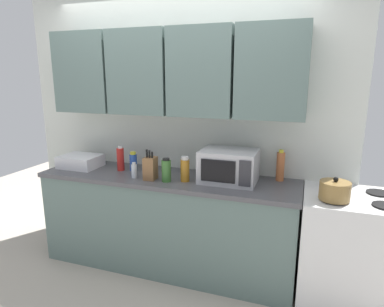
{
  "coord_description": "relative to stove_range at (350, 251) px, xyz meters",
  "views": [
    {
      "loc": [
        1.19,
        -2.98,
        1.8
      ],
      "look_at": [
        0.23,
        -0.25,
        1.12
      ],
      "focal_mm": 31.15,
      "sensor_mm": 36.0,
      "label": 1
    }
  ],
  "objects": [
    {
      "name": "dish_rack",
      "position": [
        -2.52,
        0.02,
        0.51
      ],
      "size": [
        0.38,
        0.3,
        0.12
      ],
      "primitive_type": "cube",
      "color": "silver",
      "rests_on": "counter_run"
    },
    {
      "name": "bottle_red_sauce",
      "position": [
        -2.08,
        0.05,
        0.56
      ],
      "size": [
        0.07,
        0.07,
        0.24
      ],
      "color": "red",
      "rests_on": "counter_run"
    },
    {
      "name": "bottle_green_oil",
      "position": [
        -1.52,
        -0.12,
        0.55
      ],
      "size": [
        0.08,
        0.08,
        0.21
      ],
      "color": "#386B2D",
      "rests_on": "counter_run"
    },
    {
      "name": "microwave",
      "position": [
        -1.01,
        0.05,
        0.59
      ],
      "size": [
        0.48,
        0.37,
        0.28
      ],
      "color": "#B7B7BC",
      "rests_on": "counter_run"
    },
    {
      "name": "knife_block",
      "position": [
        -1.68,
        -0.11,
        0.55
      ],
      "size": [
        0.11,
        0.13,
        0.27
      ],
      "color": "brown",
      "rests_on": "counter_run"
    },
    {
      "name": "bottle_clear_tall",
      "position": [
        -1.84,
        -0.12,
        0.51
      ],
      "size": [
        0.05,
        0.05,
        0.14
      ],
      "color": "silver",
      "rests_on": "counter_run"
    },
    {
      "name": "stove_range",
      "position": [
        0.0,
        0.0,
        0.0
      ],
      "size": [
        0.76,
        0.64,
        0.91
      ],
      "color": "silver",
      "rests_on": "ground_plane"
    },
    {
      "name": "kettle",
      "position": [
        -0.17,
        -0.14,
        0.53
      ],
      "size": [
        0.22,
        0.22,
        0.17
      ],
      "color": "olive",
      "rests_on": "stove_range"
    },
    {
      "name": "counter_run",
      "position": [
        -1.58,
        0.02,
        -0.0
      ],
      "size": [
        2.39,
        0.63,
        0.9
      ],
      "color": "slate",
      "rests_on": "ground_plane"
    },
    {
      "name": "bottle_blue_cleaner",
      "position": [
        -1.96,
        0.09,
        0.54
      ],
      "size": [
        0.07,
        0.07,
        0.18
      ],
      "color": "#2D56B7",
      "rests_on": "counter_run"
    },
    {
      "name": "bottle_spice_jar",
      "position": [
        -0.59,
        0.23,
        0.58
      ],
      "size": [
        0.07,
        0.07,
        0.28
      ],
      "color": "#BC6638",
      "rests_on": "counter_run"
    },
    {
      "name": "bottle_amber_vinegar",
      "position": [
        -1.37,
        -0.06,
        0.55
      ],
      "size": [
        0.08,
        0.08,
        0.22
      ],
      "color": "#AD701E",
      "rests_on": "counter_run"
    },
    {
      "name": "wall_back_with_cabinets",
      "position": [
        -1.58,
        0.25,
        1.12
      ],
      "size": [
        3.26,
        0.38,
        2.6
      ],
      "color": "silver",
      "rests_on": "ground_plane"
    }
  ]
}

